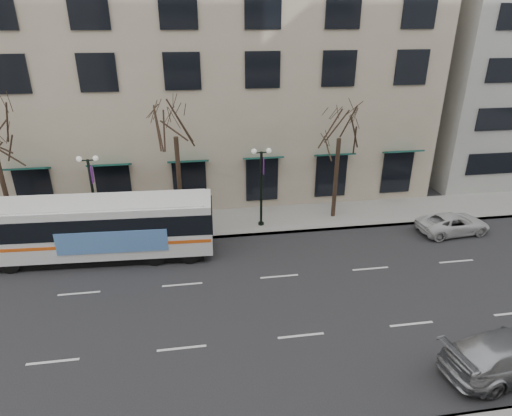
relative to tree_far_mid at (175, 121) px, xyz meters
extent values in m
plane|color=black|center=(0.00, -8.80, -6.91)|extent=(160.00, 160.00, 0.00)
cube|color=gray|center=(5.00, 0.20, -6.83)|extent=(80.00, 4.00, 0.15)
cube|color=tan|center=(-2.00, 12.20, 5.09)|extent=(40.00, 20.00, 24.00)
cylinder|color=black|center=(-10.00, 0.00, -4.04)|extent=(0.28, 0.28, 5.74)
cylinder|color=black|center=(0.00, 0.00, -3.93)|extent=(0.28, 0.28, 5.95)
cylinder|color=black|center=(10.00, 0.00, -4.18)|extent=(0.28, 0.28, 5.46)
cylinder|color=black|center=(-5.00, -0.60, -4.41)|extent=(0.16, 0.16, 5.00)
cylinder|color=black|center=(-5.00, -0.60, -6.76)|extent=(0.36, 0.36, 0.30)
cube|color=black|center=(-5.00, -0.60, -1.96)|extent=(0.90, 0.06, 0.06)
sphere|color=silver|center=(-5.45, -0.60, -1.86)|extent=(0.32, 0.32, 0.32)
sphere|color=silver|center=(-4.55, -0.60, -1.86)|extent=(0.32, 0.32, 0.32)
cube|color=#622281|center=(-4.88, -0.60, -2.81)|extent=(0.04, 0.45, 1.00)
cylinder|color=black|center=(5.00, -0.60, -4.41)|extent=(0.16, 0.16, 5.00)
cylinder|color=black|center=(5.00, -0.60, -6.76)|extent=(0.36, 0.36, 0.30)
cube|color=black|center=(5.00, -0.60, -1.96)|extent=(0.90, 0.06, 0.06)
sphere|color=silver|center=(4.55, -0.60, -1.86)|extent=(0.32, 0.32, 0.32)
sphere|color=silver|center=(5.45, -0.60, -1.86)|extent=(0.32, 0.32, 0.32)
cube|color=#622281|center=(5.12, -0.60, -2.81)|extent=(0.04, 0.45, 1.00)
cube|color=white|center=(-4.50, -3.00, -5.00)|extent=(12.61, 3.29, 2.86)
cube|color=black|center=(-4.50, -3.00, -6.62)|extent=(11.60, 2.92, 0.47)
cube|color=black|center=(-4.19, -3.01, -4.56)|extent=(12.12, 3.31, 1.15)
cube|color=orange|center=(-4.50, -3.00, -5.50)|extent=(12.49, 3.32, 0.19)
cube|color=#5688D2|center=(-3.53, -4.43, -5.29)|extent=(5.73, 0.33, 1.25)
cube|color=white|center=(-4.50, -3.00, -3.54)|extent=(11.98, 2.99, 0.08)
cylinder|color=black|center=(-8.93, -3.99, -6.38)|extent=(1.05, 0.34, 1.04)
cylinder|color=black|center=(-8.82, -1.60, -6.38)|extent=(1.05, 0.34, 1.04)
cylinder|color=black|center=(-1.44, -4.34, -6.38)|extent=(1.05, 0.34, 1.04)
cylinder|color=black|center=(-1.33, -1.95, -6.38)|extent=(1.05, 0.34, 1.04)
cylinder|color=black|center=(0.43, -4.43, -6.38)|extent=(1.05, 0.34, 1.04)
cylinder|color=black|center=(0.55, -2.04, -6.38)|extent=(1.05, 0.34, 1.04)
imported|color=#96989D|center=(12.29, -14.17, -6.12)|extent=(5.67, 2.90, 1.57)
imported|color=silver|center=(16.71, -3.21, -6.29)|extent=(4.62, 2.43, 1.24)
camera|label=1|loc=(0.95, -25.00, 5.43)|focal=30.00mm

